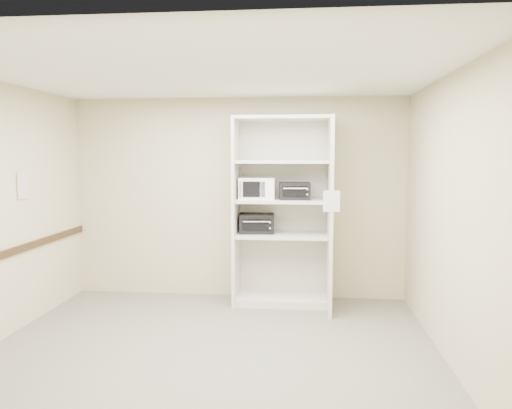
# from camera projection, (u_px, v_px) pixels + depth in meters

# --- Properties ---
(floor) EXTENTS (4.50, 4.00, 0.01)m
(floor) POSITION_uv_depth(u_px,v_px,m) (211.00, 352.00, 4.93)
(floor) COLOR #656258
(floor) RESTS_ON ground
(ceiling) EXTENTS (4.50, 4.00, 0.01)m
(ceiling) POSITION_uv_depth(u_px,v_px,m) (208.00, 73.00, 4.66)
(ceiling) COLOR white
(wall_back) EXTENTS (4.50, 0.02, 2.70)m
(wall_back) POSITION_uv_depth(u_px,v_px,m) (238.00, 198.00, 6.77)
(wall_back) COLOR tan
(wall_back) RESTS_ON ground
(wall_front) EXTENTS (4.50, 0.02, 2.70)m
(wall_front) POSITION_uv_depth(u_px,v_px,m) (143.00, 260.00, 2.81)
(wall_front) COLOR tan
(wall_front) RESTS_ON ground
(wall_right) EXTENTS (0.02, 4.00, 2.70)m
(wall_right) POSITION_uv_depth(u_px,v_px,m) (451.00, 219.00, 4.57)
(wall_right) COLOR tan
(wall_right) RESTS_ON ground
(shelving_unit) EXTENTS (1.24, 0.92, 2.42)m
(shelving_unit) POSITION_uv_depth(u_px,v_px,m) (286.00, 217.00, 6.44)
(shelving_unit) COLOR beige
(shelving_unit) RESTS_ON floor
(microwave) EXTENTS (0.47, 0.37, 0.27)m
(microwave) POSITION_uv_depth(u_px,v_px,m) (257.00, 188.00, 6.43)
(microwave) COLOR white
(microwave) RESTS_ON shelving_unit
(toaster_oven_upper) EXTENTS (0.40, 0.32, 0.22)m
(toaster_oven_upper) POSITION_uv_depth(u_px,v_px,m) (295.00, 191.00, 6.34)
(toaster_oven_upper) COLOR black
(toaster_oven_upper) RESTS_ON shelving_unit
(toaster_oven_lower) EXTENTS (0.47, 0.37, 0.25)m
(toaster_oven_lower) POSITION_uv_depth(u_px,v_px,m) (257.00, 223.00, 6.52)
(toaster_oven_lower) COLOR black
(toaster_oven_lower) RESTS_ON shelving_unit
(paper_sign) EXTENTS (0.19, 0.02, 0.24)m
(paper_sign) POSITION_uv_depth(u_px,v_px,m) (332.00, 201.00, 5.73)
(paper_sign) COLOR white
(paper_sign) RESTS_ON shelving_unit
(wall_poster) EXTENTS (0.01, 0.21, 0.30)m
(wall_poster) POSITION_uv_depth(u_px,v_px,m) (23.00, 186.00, 5.58)
(wall_poster) COLOR silver
(wall_poster) RESTS_ON wall_left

